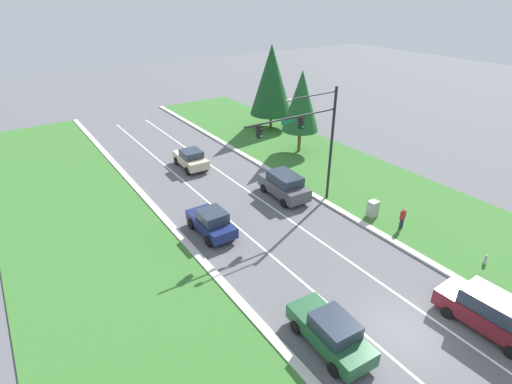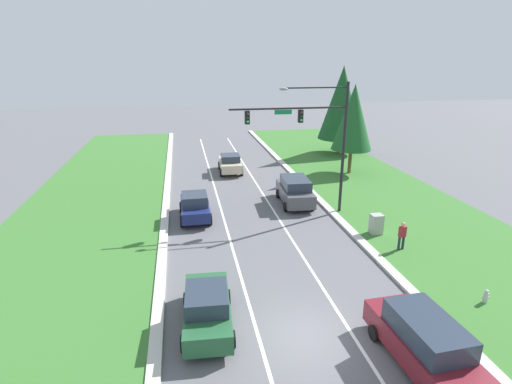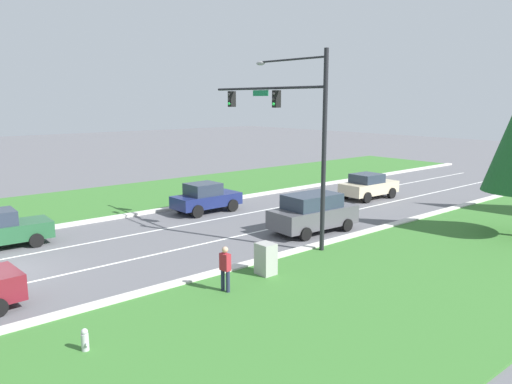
% 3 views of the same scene
% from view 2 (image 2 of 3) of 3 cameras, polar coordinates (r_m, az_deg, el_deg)
% --- Properties ---
extents(ground_plane, '(160.00, 160.00, 0.00)m').
position_cam_2_polar(ground_plane, '(16.41, 7.15, -19.80)').
color(ground_plane, '#5B5B60').
extents(curb_strip_right, '(0.50, 90.00, 0.15)m').
position_cam_2_polar(curb_strip_right, '(18.65, 24.64, -16.05)').
color(curb_strip_right, beige).
rests_on(curb_strip_right, ground_plane).
extents(curb_strip_left, '(0.50, 90.00, 0.15)m').
position_cam_2_polar(curb_strip_left, '(15.87, -14.24, -21.53)').
color(curb_strip_left, beige).
rests_on(curb_strip_left, ground_plane).
extents(lane_stripe_inner_left, '(0.14, 81.00, 0.01)m').
position_cam_2_polar(lane_stripe_inner_left, '(16.04, 0.58, -20.68)').
color(lane_stripe_inner_left, white).
rests_on(lane_stripe_inner_left, ground_plane).
extents(lane_stripe_inner_right, '(0.14, 81.00, 0.01)m').
position_cam_2_polar(lane_stripe_inner_right, '(16.97, 13.28, -18.74)').
color(lane_stripe_inner_right, white).
rests_on(lane_stripe_inner_right, ground_plane).
extents(traffic_signal_mast, '(7.68, 0.41, 8.77)m').
position_cam_2_polar(traffic_signal_mast, '(26.13, 8.36, 8.75)').
color(traffic_signal_mast, black).
rests_on(traffic_signal_mast, ground_plane).
extents(forest_sedan, '(2.17, 4.56, 1.75)m').
position_cam_2_polar(forest_sedan, '(16.40, -7.00, -16.06)').
color(forest_sedan, '#235633').
rests_on(forest_sedan, ground_plane).
extents(burgundy_suv, '(2.21, 4.99, 1.94)m').
position_cam_2_polar(burgundy_suv, '(15.62, 22.82, -19.08)').
color(burgundy_suv, maroon).
rests_on(burgundy_suv, ground_plane).
extents(champagne_sedan, '(2.19, 4.28, 1.73)m').
position_cam_2_polar(champagne_sedan, '(37.27, -3.71, 4.12)').
color(champagne_sedan, beige).
rests_on(champagne_sedan, ground_plane).
extents(navy_sedan, '(2.02, 4.12, 1.78)m').
position_cam_2_polar(navy_sedan, '(26.63, -8.74, -2.00)').
color(navy_sedan, navy).
rests_on(navy_sedan, ground_plane).
extents(graphite_suv, '(2.37, 4.76, 1.98)m').
position_cam_2_polar(graphite_suv, '(29.14, 5.60, 0.21)').
color(graphite_suv, '#4C4C51').
rests_on(graphite_suv, ground_plane).
extents(utility_cabinet, '(0.70, 0.60, 1.30)m').
position_cam_2_polar(utility_cabinet, '(25.14, 16.79, -4.48)').
color(utility_cabinet, '#9E9E99').
rests_on(utility_cabinet, ground_plane).
extents(pedestrian, '(0.40, 0.26, 1.69)m').
position_cam_2_polar(pedestrian, '(23.45, 20.14, -5.78)').
color(pedestrian, '#232842').
rests_on(pedestrian, ground_plane).
extents(fire_hydrant, '(0.34, 0.20, 0.70)m').
position_cam_2_polar(fire_hydrant, '(20.44, 29.98, -12.86)').
color(fire_hydrant, '#B7B7BC').
rests_on(fire_hydrant, ground_plane).
extents(conifer_near_right_tree, '(3.61, 3.61, 8.07)m').
position_cam_2_polar(conifer_near_right_tree, '(36.99, 13.72, 10.30)').
color(conifer_near_right_tree, brown).
rests_on(conifer_near_right_tree, ground_plane).
extents(conifer_far_right_tree, '(4.79, 4.79, 9.45)m').
position_cam_2_polar(conifer_far_right_tree, '(44.76, 12.15, 12.34)').
color(conifer_far_right_tree, brown).
rests_on(conifer_far_right_tree, ground_plane).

